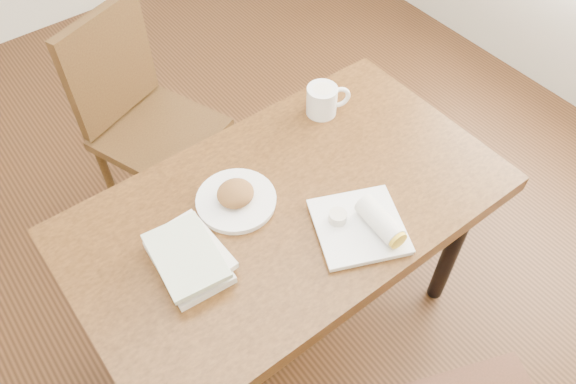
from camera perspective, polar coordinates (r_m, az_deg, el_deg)
ground at (r=2.31m, az=0.00°, el=-12.75°), size 4.00×5.00×0.01m
table at (r=1.73m, az=0.00°, el=-2.81°), size 1.31×0.75×0.75m
chair_far at (r=2.30m, az=-14.72°, el=7.83°), size 0.54×0.54×0.95m
plate_scone at (r=1.65m, az=-5.31°, el=-0.61°), size 0.24×0.24×0.08m
coffee_mug at (r=1.90m, az=3.60°, el=9.35°), size 0.15×0.10×0.10m
plate_burrito at (r=1.60m, az=7.84°, el=-3.31°), size 0.32×0.32×0.08m
book_stack at (r=1.54m, az=-10.07°, el=-6.54°), size 0.20×0.26×0.06m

